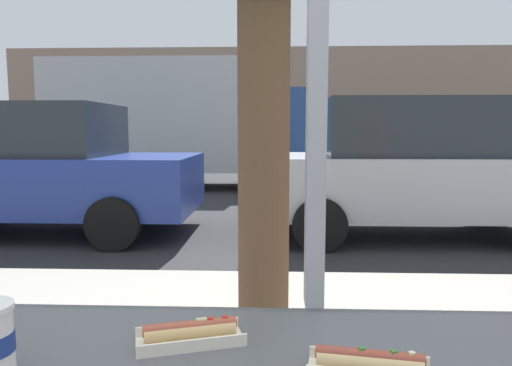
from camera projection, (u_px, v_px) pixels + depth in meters
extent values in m
plane|color=#2D2D30|center=(280.00, 202.00, 9.26)|extent=(60.00, 60.00, 0.00)
cube|color=#9E998E|center=(291.00, 350.00, 2.90)|extent=(16.00, 2.80, 0.12)
cube|color=#35373A|center=(315.00, 314.00, 1.24)|extent=(2.17, 0.02, 0.02)
cube|color=#9E9EA3|center=(318.00, 24.00, 1.20)|extent=(0.05, 0.08, 1.49)
cube|color=gray|center=(277.00, 103.00, 24.43)|extent=(28.00, 1.20, 5.59)
cube|color=beige|center=(190.00, 341.00, 1.05)|extent=(0.26, 0.16, 0.01)
cube|color=beige|center=(193.00, 346.00, 1.00)|extent=(0.23, 0.08, 0.03)
cube|color=beige|center=(188.00, 328.00, 1.09)|extent=(0.23, 0.08, 0.03)
cylinder|color=tan|center=(190.00, 331.00, 1.04)|extent=(0.21, 0.10, 0.04)
cylinder|color=#9E4733|center=(190.00, 326.00, 1.04)|extent=(0.21, 0.09, 0.03)
cube|color=beige|center=(199.00, 320.00, 1.05)|extent=(0.01, 0.01, 0.01)
cube|color=red|center=(225.00, 318.00, 1.06)|extent=(0.01, 0.01, 0.01)
cube|color=red|center=(210.00, 319.00, 1.05)|extent=(0.01, 0.01, 0.01)
cube|color=beige|center=(204.00, 320.00, 1.05)|extent=(0.01, 0.01, 0.01)
cube|color=beige|center=(368.00, 358.00, 0.95)|extent=(0.24, 0.04, 0.03)
cylinder|color=#DBB77A|center=(369.00, 362.00, 0.91)|extent=(0.21, 0.07, 0.04)
cylinder|color=brown|center=(369.00, 356.00, 0.91)|extent=(0.21, 0.06, 0.03)
cube|color=#337A2D|center=(362.00, 349.00, 0.91)|extent=(0.01, 0.01, 0.01)
cube|color=beige|center=(412.00, 354.00, 0.89)|extent=(0.01, 0.01, 0.01)
cube|color=#337A2D|center=(394.00, 352.00, 0.90)|extent=(0.01, 0.01, 0.01)
cube|color=#283D93|center=(40.00, 183.00, 6.38)|extent=(4.24, 1.82, 0.75)
cube|color=#282D33|center=(29.00, 130.00, 6.31)|extent=(2.21, 1.60, 0.69)
cylinder|color=black|center=(153.00, 200.00, 7.28)|extent=(0.64, 0.18, 0.64)
cylinder|color=black|center=(113.00, 224.00, 5.47)|extent=(0.64, 0.18, 0.64)
cube|color=#BCBCC1|center=(413.00, 184.00, 6.18)|extent=(4.22, 1.73, 0.76)
cube|color=#282D33|center=(409.00, 128.00, 6.10)|extent=(2.20, 1.52, 0.73)
cylinder|color=black|center=(483.00, 203.00, 7.03)|extent=(0.64, 0.18, 0.64)
cylinder|color=black|center=(309.00, 202.00, 7.14)|extent=(0.64, 0.18, 0.64)
cylinder|color=black|center=(320.00, 225.00, 5.42)|extent=(0.64, 0.18, 0.64)
cube|color=beige|center=(153.00, 117.00, 11.43)|extent=(4.72, 2.20, 2.58)
cube|color=navy|center=(282.00, 130.00, 11.34)|extent=(1.90, 2.10, 1.90)
cylinder|color=black|center=(281.00, 166.00, 12.49)|extent=(0.90, 0.24, 0.90)
cylinder|color=black|center=(283.00, 173.00, 10.40)|extent=(0.90, 0.24, 0.90)
cylinder|color=black|center=(135.00, 165.00, 12.70)|extent=(0.90, 0.24, 0.90)
cylinder|color=black|center=(106.00, 173.00, 10.51)|extent=(0.90, 0.24, 0.90)
cylinder|color=brown|center=(264.00, 153.00, 2.77)|extent=(0.31, 0.31, 2.31)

